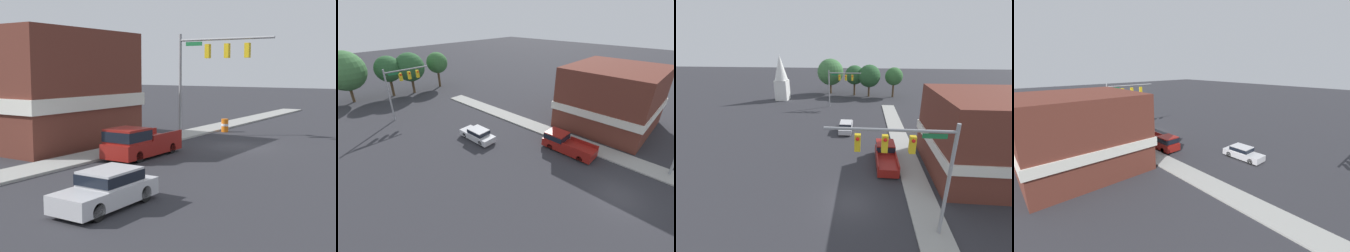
# 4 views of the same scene
# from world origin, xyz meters

# --- Properties ---
(ground_plane) EXTENTS (200.00, 200.00, 0.00)m
(ground_plane) POSITION_xyz_m (0.00, 0.00, 0.00)
(ground_plane) COLOR #2D2D33
(sidewalk_curb) EXTENTS (2.40, 60.00, 0.14)m
(sidewalk_curb) POSITION_xyz_m (5.70, 0.00, 0.07)
(sidewalk_curb) COLOR #9E9E99
(sidewalk_curb) RESTS_ON ground
(near_signal_assembly) EXTENTS (7.68, 0.49, 7.91)m
(near_signal_assembly) POSITION_xyz_m (3.55, -2.60, 5.85)
(near_signal_assembly) COLOR gray
(near_signal_assembly) RESTS_ON ground
(far_signal_assembly) EXTENTS (6.23, 0.49, 7.14)m
(far_signal_assembly) POSITION_xyz_m (-3.90, 28.42, 5.20)
(far_signal_assembly) COLOR gray
(far_signal_assembly) RESTS_ON ground
(car_lead) EXTENTS (1.78, 4.53, 1.44)m
(car_lead) POSITION_xyz_m (-1.65, 15.58, 0.75)
(car_lead) COLOR black
(car_lead) RESTS_ON ground
(pickup_truck_parked) EXTENTS (2.05, 5.62, 1.86)m
(pickup_truck_parked) POSITION_xyz_m (3.28, 6.88, 0.91)
(pickup_truck_parked) COLOR black
(pickup_truck_parked) RESTS_ON ground
(corner_brick_building) EXTENTS (11.45, 10.75, 7.78)m
(corner_brick_building) POSITION_xyz_m (12.97, 5.93, 3.80)
(corner_brick_building) COLOR brown
(corner_brick_building) RESTS_ON ground
(church_steeple) EXTENTS (2.88, 2.88, 9.69)m
(church_steeple) POSITION_xyz_m (-17.21, 33.29, 5.07)
(church_steeple) COLOR white
(church_steeple) RESTS_ON ground
(backdrop_tree_left_far) EXTENTS (6.35, 6.35, 8.44)m
(backdrop_tree_left_far) POSITION_xyz_m (-7.47, 40.82, 5.26)
(backdrop_tree_left_far) COLOR #4C3823
(backdrop_tree_left_far) RESTS_ON ground
(backdrop_tree_left_mid) EXTENTS (4.46, 4.46, 7.10)m
(backdrop_tree_left_mid) POSITION_xyz_m (-1.48, 39.06, 4.85)
(backdrop_tree_left_mid) COLOR #4C3823
(backdrop_tree_left_mid) RESTS_ON ground
(backdrop_tree_center) EXTENTS (5.11, 5.11, 7.37)m
(backdrop_tree_center) POSITION_xyz_m (1.96, 38.00, 4.80)
(backdrop_tree_center) COLOR #4C3823
(backdrop_tree_center) RESTS_ON ground
(backdrop_tree_right_mid) EXTENTS (4.03, 4.03, 6.81)m
(backdrop_tree_right_mid) POSITION_xyz_m (7.56, 38.00, 4.77)
(backdrop_tree_right_mid) COLOR #4C3823
(backdrop_tree_right_mid) RESTS_ON ground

